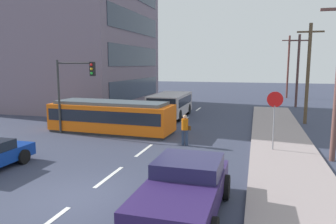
{
  "coord_description": "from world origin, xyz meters",
  "views": [
    {
      "loc": [
        5.38,
        -8.86,
        4.33
      ],
      "look_at": [
        0.4,
        9.07,
        1.54
      ],
      "focal_mm": 34.19,
      "sensor_mm": 36.0,
      "label": 1
    }
  ],
  "objects": [
    {
      "name": "stop_sign",
      "position": [
        6.27,
        7.39,
        2.19
      ],
      "size": [
        0.76,
        0.07,
        2.88
      ],
      "color": "gray",
      "rests_on": "sidewalk_curb_right"
    },
    {
      "name": "pickup_truck_parked",
      "position": [
        3.51,
        -0.32,
        0.8
      ],
      "size": [
        2.31,
        5.02,
        1.55
      ],
      "color": "#2B1B4F",
      "rests_on": "ground"
    },
    {
      "name": "city_bus",
      "position": [
        -1.41,
        16.37,
        1.1
      ],
      "size": [
        2.6,
        5.77,
        1.92
      ],
      "color": "#B6ADB2",
      "rests_on": "ground"
    },
    {
      "name": "utility_pole_far",
      "position": [
        9.29,
        25.83,
        3.81
      ],
      "size": [
        1.8,
        0.24,
        7.26
      ],
      "color": "#533734",
      "rests_on": "ground"
    },
    {
      "name": "utility_pole_distant",
      "position": [
        9.17,
        35.12,
        4.14
      ],
      "size": [
        1.8,
        0.24,
        7.92
      ],
      "color": "brown",
      "rests_on": "ground"
    },
    {
      "name": "sidewalk_curb_right",
      "position": [
        6.8,
        6.0,
        0.07
      ],
      "size": [
        3.2,
        36.0,
        0.14
      ],
      "primitive_type": "cube",
      "color": "#9E8F8E",
      "rests_on": "ground"
    },
    {
      "name": "ground_plane",
      "position": [
        0.0,
        10.0,
        0.0
      ],
      "size": [
        120.0,
        120.0,
        0.0
      ],
      "primitive_type": "plane",
      "color": "#363B4F"
    },
    {
      "name": "lane_stripe_1",
      "position": [
        0.0,
        2.0,
        0.01
      ],
      "size": [
        0.16,
        2.4,
        0.01
      ],
      "primitive_type": "cube",
      "color": "silver",
      "rests_on": "ground"
    },
    {
      "name": "traffic_light_mast",
      "position": [
        -5.43,
        8.43,
        3.23
      ],
      "size": [
        2.6,
        0.33,
        4.6
      ],
      "color": "#333333",
      "rests_on": "ground"
    },
    {
      "name": "pedestrian_crossing",
      "position": [
        1.77,
        7.55,
        0.94
      ],
      "size": [
        0.51,
        0.36,
        1.67
      ],
      "color": "navy",
      "rests_on": "ground"
    },
    {
      "name": "streetcar_tram",
      "position": [
        -3.51,
        9.61,
        1.04
      ],
      "size": [
        8.05,
        2.91,
        2.01
      ],
      "color": "orange",
      "rests_on": "ground"
    },
    {
      "name": "lane_stripe_4",
      "position": [
        0.0,
        21.61,
        0.01
      ],
      "size": [
        0.16,
        2.4,
        0.01
      ],
      "primitive_type": "cube",
      "color": "silver",
      "rests_on": "ground"
    },
    {
      "name": "utility_pole_mid",
      "position": [
        8.9,
        16.13,
        3.78
      ],
      "size": [
        1.8,
        0.24,
        7.2
      ],
      "color": "brown",
      "rests_on": "ground"
    },
    {
      "name": "lane_stripe_2",
      "position": [
        0.0,
        6.0,
        0.01
      ],
      "size": [
        0.16,
        2.4,
        0.01
      ],
      "primitive_type": "cube",
      "color": "silver",
      "rests_on": "ground"
    },
    {
      "name": "lane_stripe_3",
      "position": [
        0.0,
        15.61,
        0.01
      ],
      "size": [
        0.16,
        2.4,
        0.01
      ],
      "primitive_type": "cube",
      "color": "silver",
      "rests_on": "ground"
    }
  ]
}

